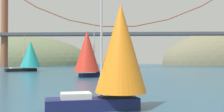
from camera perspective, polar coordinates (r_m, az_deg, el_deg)
The scene contains 6 objects.
ground_plane at distance 19.87m, azimuth -4.61°, elevation -10.03°, with size 360.00×360.00×0.00m, color navy.
headland_left at distance 164.83m, azimuth -17.86°, elevation -1.83°, with size 76.57×44.00×33.14m, color #5B6647.
suspension_bridge at distance 115.12m, azimuth 1.33°, elevation 5.27°, with size 134.55×6.00×34.48m.
sailboat_orange_sail at distance 17.66m, azimuth 1.12°, elevation 0.38°, with size 6.97×4.24×7.49m.
sailboat_scarlet_sail at distance 49.59m, azimuth -5.18°, elevation 0.74°, with size 8.35×7.55×9.85m.
sailboat_teal_sail at distance 77.35m, azimuth -16.98°, elevation 0.17°, with size 9.81×8.76×9.72m.
Camera 1 is at (2.44, -19.46, 3.21)m, focal length 43.27 mm.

